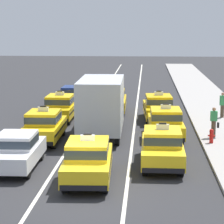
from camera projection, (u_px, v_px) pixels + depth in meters
ground_plane at (84, 190)px, 19.15m from camera, size 160.00×160.00×0.00m
lane_stripe_left_center at (95, 106)px, 38.91m from camera, size 0.14×80.00×0.01m
lane_stripe_center_right at (137, 106)px, 38.70m from camera, size 0.14×80.00×0.01m
sidewalk_curb at (220, 118)px, 33.40m from camera, size 4.00×90.00×0.15m
sedan_left_nearest at (17, 150)px, 21.85m from camera, size 1.83×4.33×1.58m
taxi_left_second at (44, 126)px, 26.88m from camera, size 1.88×4.58×1.96m
taxi_left_third at (60, 107)px, 32.88m from camera, size 1.83×4.56×1.96m
sedan_left_fourth at (73, 96)px, 38.06m from camera, size 1.84×4.33×1.58m
taxi_center_nearest at (88, 159)px, 20.19m from camera, size 1.98×4.62×1.96m
box_truck_center_second at (102, 104)px, 28.35m from camera, size 2.37×6.99×3.27m
taxi_center_third at (113, 101)px, 35.65m from camera, size 1.89×4.59×1.96m
taxi_right_nearest at (162, 146)px, 22.32m from camera, size 1.85×4.57×1.96m
taxi_right_second at (165, 123)px, 27.66m from camera, size 1.93×4.60×1.96m
taxi_right_third at (158, 107)px, 32.88m from camera, size 2.04×4.64×1.96m
pedestrian_near_crosswalk at (222, 105)px, 33.12m from camera, size 0.36×0.24×1.65m
pedestrian_mid_block at (214, 122)px, 27.29m from camera, size 0.47×0.24×1.64m
fire_hydrant at (211, 135)px, 26.07m from camera, size 0.36×0.22×0.73m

